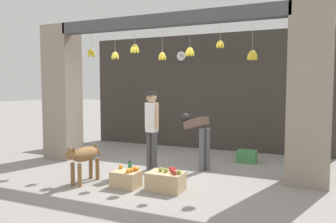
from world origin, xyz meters
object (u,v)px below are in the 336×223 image
Objects in this scene: fruit_crate_oranges at (126,178)px; water_bottle at (130,167)px; produce_box_green at (247,156)px; shopkeeper at (152,125)px; fruit_crate_apples at (166,181)px; wall_clock at (181,56)px; dog at (84,156)px; worker_stooping at (197,132)px.

fruit_crate_oranges is 0.91m from water_bottle.
fruit_crate_oranges is 3.08m from produce_box_green.
shopkeeper is 1.52m from fruit_crate_apples.
wall_clock reaches higher than produce_box_green.
fruit_crate_oranges is (0.11, -1.17, -0.78)m from shopkeeper.
worker_stooping reaches higher than dog.
wall_clock is at bearing 91.93° from water_bottle.
fruit_crate_apples reaches higher than water_bottle.
shopkeeper is 2.36m from produce_box_green.
dog reaches higher than fruit_crate_apples.
wall_clock reaches higher than water_bottle.
worker_stooping is 2.68× the size of produce_box_green.
produce_box_green is 1.53× the size of wall_clock.
fruit_crate_apples reaches higher than fruit_crate_oranges.
produce_box_green is 3.35m from wall_clock.
wall_clock is at bearing 97.60° from fruit_crate_oranges.
wall_clock is at bearing -68.75° from shopkeeper.
fruit_crate_oranges is at bearing 98.31° from dog.
fruit_crate_apples is (1.48, 0.22, -0.32)m from dog.
worker_stooping is 3.00m from wall_clock.
dog is 1.51m from shopkeeper.
fruit_crate_oranges is 1.08× the size of produce_box_green.
fruit_crate_oranges is 0.78× the size of fruit_crate_apples.
worker_stooping is 1.94m from fruit_crate_oranges.
fruit_crate_apples is at bearing -144.96° from worker_stooping.
wall_clock is at bearing 150.66° from produce_box_green.
wall_clock reaches higher than fruit_crate_oranges.
fruit_crate_apples is 2.69m from produce_box_green.
wall_clock reaches higher than dog.
fruit_crate_apples is (0.00, -1.60, -0.59)m from worker_stooping.
dog is 0.87m from fruit_crate_oranges.
worker_stooping is 4.10× the size of wall_clock.
fruit_crate_apples reaches higher than produce_box_green.
fruit_crate_apples is at bearing 139.32° from shopkeeper.
fruit_crate_apples is at bearing -108.34° from produce_box_green.
dog is 3.64m from produce_box_green.
shopkeeper is 0.97m from worker_stooping.
fruit_crate_apples is 2.40× the size of water_bottle.
wall_clock reaches higher than shopkeeper.
fruit_crate_oranges is 0.69m from fruit_crate_apples.
produce_box_green is (1.52, 2.68, -0.02)m from fruit_crate_oranges.
water_bottle is 3.86m from wall_clock.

